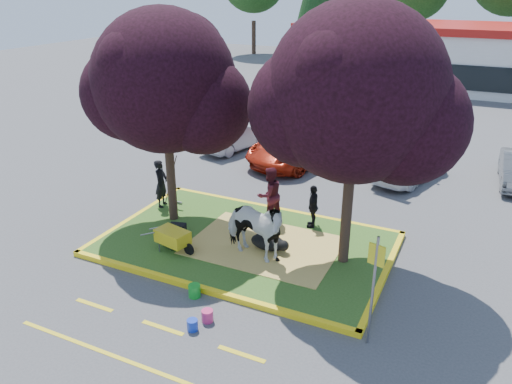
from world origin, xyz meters
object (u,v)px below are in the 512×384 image
at_px(handler, 161,183).
at_px(car_black, 170,125).
at_px(bucket_pink, 207,316).
at_px(bucket_blue, 192,325).
at_px(bucket_green, 194,291).
at_px(car_silver, 236,136).
at_px(cow, 254,229).
at_px(sign_post, 374,279).
at_px(calf, 268,242).
at_px(wheelbarrow, 173,237).

relative_size(handler, car_black, 0.47).
bearing_deg(bucket_pink, bucket_blue, -109.13).
relative_size(bucket_green, car_silver, 0.09).
relative_size(cow, sign_post, 0.82).
height_order(sign_post, bucket_blue, sign_post).
xyz_separation_m(calf, bucket_blue, (-0.14, -3.83, -0.24)).
xyz_separation_m(sign_post, bucket_pink, (-3.51, -0.85, -1.47)).
bearing_deg(car_silver, wheelbarrow, 120.61).
distance_m(calf, sign_post, 4.53).
relative_size(handler, bucket_blue, 6.14).
distance_m(handler, bucket_pink, 6.49).
xyz_separation_m(calf, car_black, (-9.18, 8.54, 0.22)).
bearing_deg(car_black, sign_post, -65.11).
bearing_deg(calf, car_black, 156.34).
bearing_deg(car_silver, sign_post, 142.73).
bearing_deg(wheelbarrow, handler, 142.95).
bearing_deg(car_silver, bucket_green, 125.91).
bearing_deg(calf, cow, -85.35).
bearing_deg(car_black, bucket_blue, -77.76).
bearing_deg(car_silver, calf, 136.33).
height_order(bucket_pink, bucket_blue, bucket_pink).
height_order(handler, wheelbarrow, handler).
bearing_deg(car_silver, car_black, 7.77).
xyz_separation_m(cow, handler, (-4.32, 1.81, -0.08)).
bearing_deg(car_black, bucket_pink, -76.39).
distance_m(calf, wheelbarrow, 2.69).
relative_size(calf, bucket_blue, 3.88).
xyz_separation_m(calf, sign_post, (3.52, -2.57, 1.24)).
relative_size(calf, handler, 0.63).
bearing_deg(bucket_green, cow, 73.56).
xyz_separation_m(wheelbarrow, bucket_blue, (2.24, -2.59, -0.46)).
relative_size(sign_post, car_silver, 0.70).
height_order(sign_post, car_black, sign_post).
bearing_deg(cow, car_black, 56.09).
bearing_deg(calf, bucket_green, -86.74).
xyz_separation_m(bucket_green, bucket_blue, (0.64, -1.12, -0.03)).
distance_m(bucket_green, car_silver, 11.79).
distance_m(handler, bucket_green, 5.44).
distance_m(sign_post, bucket_pink, 3.90).
bearing_deg(car_black, bucket_green, -77.18).
distance_m(handler, sign_post, 8.87).
xyz_separation_m(cow, sign_post, (3.68, -1.96, 0.57)).
bearing_deg(bucket_green, calf, 73.97).
bearing_deg(bucket_blue, bucket_green, 119.82).
height_order(cow, calf, cow).
bearing_deg(wheelbarrow, cow, 28.09).
height_order(bucket_green, car_silver, car_silver).
bearing_deg(handler, bucket_green, -147.36).
height_order(sign_post, bucket_green, sign_post).
relative_size(wheelbarrow, sign_post, 0.66).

